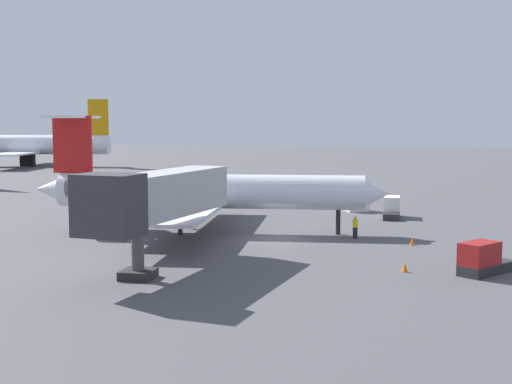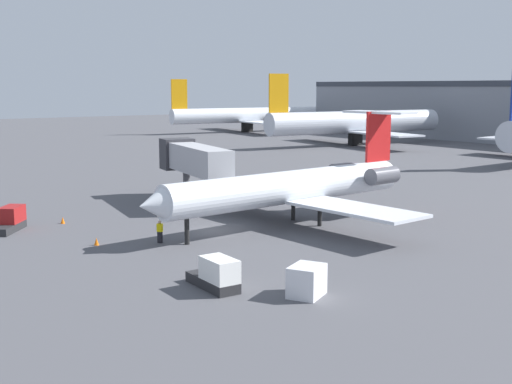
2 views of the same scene
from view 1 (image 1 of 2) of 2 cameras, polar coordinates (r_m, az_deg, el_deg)
ground_plane at (r=51.14m, az=1.90°, el=-3.98°), size 400.00×400.00×0.10m
regional_jet at (r=54.06m, az=-4.83°, el=0.13°), size 23.91×28.39×9.18m
jet_bridge at (r=39.61m, az=-8.58°, el=-0.50°), size 13.66×5.24×6.03m
ground_crew_marshaller at (r=51.64m, az=8.27°, el=-2.92°), size 0.48×0.42×1.69m
baggage_tug_lead at (r=63.63m, az=11.25°, el=-1.35°), size 4.05×1.54×1.90m
baggage_tug_trailing at (r=41.24m, az=18.37°, el=-5.39°), size 3.98×3.61×1.90m
cargo_container_uld at (r=67.58m, az=8.36°, el=-0.86°), size 2.43×2.62×1.72m
traffic_cone_near at (r=49.72m, az=12.89°, el=-4.02°), size 0.36×0.36×0.55m
traffic_cone_mid at (r=40.81m, az=12.30°, el=-6.15°), size 0.36×0.36×0.55m
parked_airliner_east_end at (r=142.68m, az=-18.45°, el=3.72°), size 28.06×32.92×13.20m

